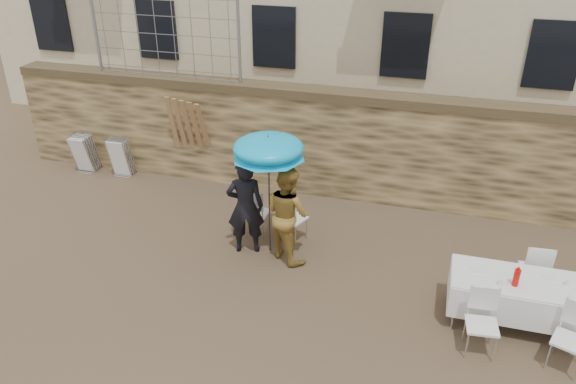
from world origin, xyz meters
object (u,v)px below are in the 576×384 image
(table_chair_front_left, at_px, (482,324))
(chair_stack_right, at_px, (124,154))
(banquet_table, at_px, (528,284))
(woman_dress, at_px, (287,214))
(umbrella, at_px, (268,151))
(couple_chair_right, at_px, (293,217))
(table_chair_front_right, at_px, (571,340))
(man_suit, at_px, (245,207))
(couple_chair_left, at_px, (256,211))
(chair_stack_left, at_px, (89,150))
(soda_bottle, at_px, (516,278))
(table_chair_back, at_px, (534,269))

(table_chair_front_left, relative_size, chair_stack_right, 1.04)
(banquet_table, bearing_deg, woman_dress, 168.60)
(umbrella, bearing_deg, table_chair_front_left, -24.61)
(couple_chair_right, bearing_deg, table_chair_front_right, 177.33)
(man_suit, distance_m, couple_chair_right, 0.97)
(umbrella, bearing_deg, couple_chair_left, 131.63)
(table_chair_front_right, bearing_deg, banquet_table, 144.95)
(umbrella, bearing_deg, chair_stack_left, 157.22)
(banquet_table, relative_size, table_chair_front_right, 2.19)
(man_suit, bearing_deg, table_chair_front_right, 145.29)
(couple_chair_right, bearing_deg, banquet_table, -176.10)
(couple_chair_left, relative_size, chair_stack_right, 1.04)
(chair_stack_left, bearing_deg, couple_chair_right, -17.28)
(couple_chair_right, bearing_deg, woman_dress, 118.04)
(couple_chair_left, height_order, soda_bottle, soda_bottle)
(woman_dress, bearing_deg, umbrella, 18.89)
(woman_dress, distance_m, chair_stack_right, 4.97)
(soda_bottle, distance_m, chair_stack_right, 8.59)
(chair_stack_left, distance_m, chair_stack_right, 0.90)
(soda_bottle, distance_m, table_chair_back, 1.11)
(woman_dress, relative_size, soda_bottle, 6.60)
(banquet_table, height_order, table_chair_front_left, table_chair_front_left)
(banquet_table, bearing_deg, table_chair_back, 75.96)
(banquet_table, height_order, chair_stack_left, chair_stack_left)
(soda_bottle, bearing_deg, table_chair_front_right, -40.60)
(couple_chair_right, height_order, table_chair_front_right, same)
(woman_dress, relative_size, table_chair_back, 1.79)
(table_chair_back, height_order, chair_stack_right, table_chair_back)
(man_suit, height_order, banquet_table, man_suit)
(woman_dress, distance_m, chair_stack_left, 5.79)
(couple_chair_left, bearing_deg, table_chair_back, 174.19)
(woman_dress, height_order, chair_stack_right, woman_dress)
(umbrella, bearing_deg, chair_stack_right, 152.87)
(umbrella, bearing_deg, woman_dress, -15.95)
(table_chair_front_left, relative_size, table_chair_back, 1.00)
(woman_dress, xyz_separation_m, table_chair_back, (3.96, 0.04, -0.38))
(couple_chair_left, distance_m, chair_stack_right, 4.04)
(couple_chair_left, height_order, chair_stack_right, couple_chair_left)
(table_chair_back, bearing_deg, table_chair_front_left, 58.93)
(soda_bottle, height_order, chair_stack_left, soda_bottle)
(couple_chair_right, bearing_deg, chair_stack_right, 2.30)
(umbrella, distance_m, banquet_table, 4.37)
(man_suit, relative_size, woman_dress, 1.02)
(man_suit, distance_m, woman_dress, 0.75)
(banquet_table, bearing_deg, couple_chair_right, 161.06)
(chair_stack_left, bearing_deg, woman_dress, -22.35)
(couple_chair_right, xyz_separation_m, chair_stack_left, (-5.29, 1.65, -0.02))
(chair_stack_right, bearing_deg, table_chair_front_left, -25.98)
(table_chair_front_left, distance_m, chair_stack_right, 8.46)
(man_suit, relative_size, table_chair_front_left, 1.82)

